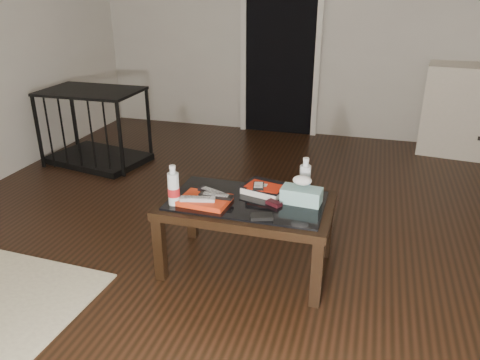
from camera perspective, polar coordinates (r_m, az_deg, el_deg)
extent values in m
plane|color=black|center=(3.31, 2.67, -6.79)|extent=(5.00, 5.00, 0.00)
plane|color=beige|center=(5.35, 9.66, 19.58)|extent=(5.00, 0.00, 5.00)
cube|color=black|center=(5.41, 4.99, 16.12)|extent=(0.80, 0.05, 2.00)
cube|color=silver|center=(5.48, 0.44, 16.29)|extent=(0.06, 0.04, 2.04)
cube|color=silver|center=(5.32, 9.54, 15.78)|extent=(0.06, 0.04, 2.04)
cube|color=black|center=(2.81, -9.75, -8.29)|extent=(0.06, 0.06, 0.40)
cube|color=black|center=(2.59, 9.33, -11.24)|extent=(0.06, 0.06, 0.40)
cube|color=black|center=(3.23, -5.84, -3.72)|extent=(0.06, 0.06, 0.40)
cube|color=black|center=(3.04, 10.61, -5.85)|extent=(0.06, 0.06, 0.40)
cube|color=black|center=(2.77, 0.88, -3.11)|extent=(1.00, 0.60, 0.05)
cube|color=black|center=(2.76, 0.88, -2.54)|extent=(0.90, 0.50, 0.01)
cube|color=black|center=(4.84, -16.81, 2.54)|extent=(1.00, 0.76, 0.06)
cube|color=black|center=(4.66, -17.75, 10.27)|extent=(1.00, 0.76, 0.02)
cube|color=black|center=(4.78, -23.39, 5.40)|extent=(0.03, 0.03, 0.70)
cube|color=black|center=(4.30, -14.37, 4.76)|extent=(0.03, 0.03, 0.70)
cube|color=black|center=(5.21, -19.63, 7.30)|extent=(0.03, 0.03, 0.70)
cube|color=black|center=(4.77, -11.07, 6.84)|extent=(0.03, 0.03, 0.70)
cube|color=red|center=(2.72, -4.31, -2.46)|extent=(0.29, 0.23, 0.03)
cube|color=#B6B5BB|center=(2.69, -5.19, -2.29)|extent=(0.21, 0.09, 0.02)
cube|color=black|center=(2.72, -2.95, -1.91)|extent=(0.20, 0.05, 0.02)
cube|color=black|center=(2.76, -3.34, -1.46)|extent=(0.20, 0.12, 0.02)
cube|color=black|center=(2.85, 3.06, -1.06)|extent=(0.29, 0.26, 0.05)
cube|color=red|center=(2.83, 2.81, -0.68)|extent=(0.22, 0.18, 0.01)
cube|color=black|center=(2.79, 2.27, -0.72)|extent=(0.08, 0.11, 0.02)
cube|color=black|center=(2.70, 4.16, -2.84)|extent=(0.10, 0.08, 0.02)
cube|color=black|center=(2.55, 2.66, -4.47)|extent=(0.14, 0.10, 0.02)
cylinder|color=white|center=(2.69, -8.12, -0.60)|extent=(0.07, 0.07, 0.24)
cylinder|color=white|center=(2.79, 7.94, 0.38)|extent=(0.07, 0.07, 0.24)
cube|color=teal|center=(2.73, 7.50, -1.88)|extent=(0.24, 0.14, 0.09)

